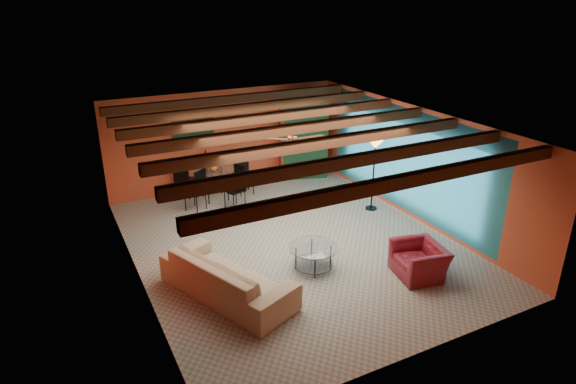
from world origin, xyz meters
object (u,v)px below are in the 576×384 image
sofa (227,276)px  armoire (301,140)px  dining_table (215,179)px  armchair (419,260)px  floor_lamp (373,175)px  coffee_table (313,258)px  potted_plant (301,93)px  vase (213,156)px

sofa → armoire: size_ratio=1.20×
dining_table → armchair: bearing=-67.5°
sofa → floor_lamp: floor_lamp is taller
coffee_table → dining_table: size_ratio=0.45×
floor_lamp → potted_plant: bearing=98.7°
floor_lamp → potted_plant: (-0.45, 2.95, 1.55)m
armoire → potted_plant: 1.36m
potted_plant → vase: potted_plant is taller
armoire → vase: (-2.85, -0.53, 0.09)m
sofa → floor_lamp: size_ratio=1.45×
coffee_table → potted_plant: (2.31, 4.81, 2.22)m
coffee_table → dining_table: 4.33m
armoire → potted_plant: potted_plant is taller
vase → floor_lamp: bearing=-36.3°
dining_table → vase: (-0.00, 0.00, 0.64)m
dining_table → potted_plant: (2.85, 0.53, 1.91)m
armchair → coffee_table: armchair is taller
armoire → floor_lamp: (0.45, -2.95, -0.19)m
sofa → coffee_table: bearing=-109.0°
coffee_table → armoire: 5.41m
armchair → coffee_table: (-1.70, 1.13, -0.07)m
armoire → vase: bearing=-152.3°
potted_plant → vase: size_ratio=2.92×
armchair → armoire: (0.61, 5.94, 0.79)m
coffee_table → vase: vase is taller
coffee_table → floor_lamp: floor_lamp is taller
potted_plant → vase: 3.16m
armchair → vase: (-2.24, 5.41, 0.88)m
floor_lamp → sofa: bearing=-157.0°
floor_lamp → vase: (-3.30, 2.42, 0.28)m
armchair → dining_table: bearing=-146.3°
armchair → armoire: armoire is taller
floor_lamp → vase: floor_lamp is taller
floor_lamp → coffee_table: bearing=-146.0°
armchair → sofa: bearing=-95.2°
vase → armoire: bearing=10.6°
armoire → dining_table: bearing=-152.3°
armchair → floor_lamp: bearing=171.7°
vase → armchair: bearing=-67.5°
armchair → floor_lamp: 3.22m
coffee_table → armoire: size_ratio=0.44×
sofa → coffee_table: size_ratio=2.74×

